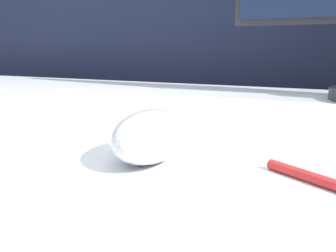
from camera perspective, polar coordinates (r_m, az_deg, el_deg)
name	(u,v)px	position (r m, az deg, el deg)	size (l,w,h in m)	color
partition_panel	(266,156)	(1.14, 13.98, -4.19)	(5.00, 0.03, 1.13)	black
computer_mouse_near	(151,135)	(0.33, -2.49, -1.34)	(0.08, 0.12, 0.04)	silver
keyboard	(161,111)	(0.51, -0.99, 2.26)	(0.46, 0.16, 0.02)	silver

